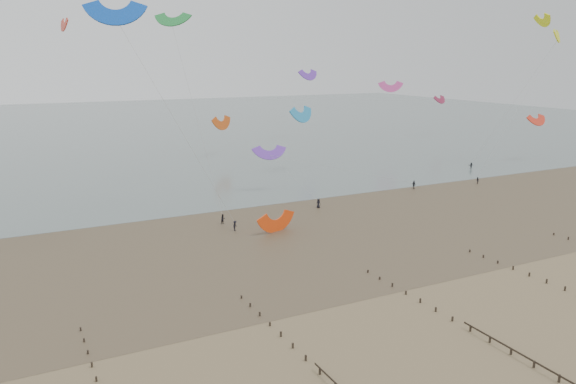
% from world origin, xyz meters
% --- Properties ---
extents(ground, '(500.00, 500.00, 0.00)m').
position_xyz_m(ground, '(0.00, 0.00, 0.00)').
color(ground, brown).
rests_on(ground, ground).
extents(sea_and_shore, '(500.00, 665.00, 0.03)m').
position_xyz_m(sea_and_shore, '(-4.08, 34.40, 0.01)').
color(sea_and_shore, '#475654').
rests_on(sea_and_shore, ground).
extents(kitesurfers, '(76.09, 23.86, 1.84)m').
position_xyz_m(kitesurfers, '(26.66, 46.17, 0.85)').
color(kitesurfers, black).
rests_on(kitesurfers, ground).
extents(grounded_kite, '(7.61, 6.60, 3.57)m').
position_xyz_m(grounded_kite, '(1.22, 33.94, 0.00)').
color(grounded_kite, '#FC440F').
rests_on(grounded_kite, ground).
extents(kites_airborne, '(229.71, 117.66, 42.67)m').
position_xyz_m(kites_airborne, '(-19.25, 85.91, 21.34)').
color(kites_airborne, '#F6FB0D').
rests_on(kites_airborne, ground).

